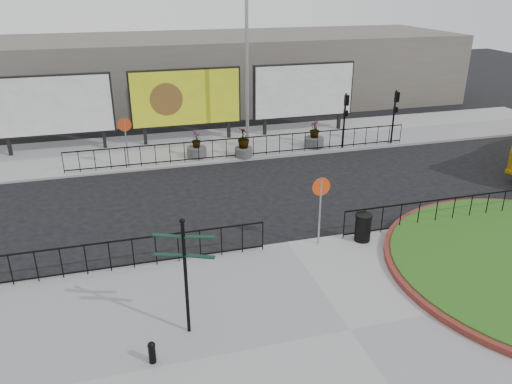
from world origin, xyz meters
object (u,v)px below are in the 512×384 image
object	(u,v)px
lamp_post	(247,60)
planter_a	(197,149)
bollard	(152,351)
litter_bin	(363,227)
planter_c	(314,138)
planter_b	(244,145)
billboard_mid	(186,98)
fingerpost_sign	(185,266)

from	to	relation	value
lamp_post	planter_a	distance (m)	5.30
lamp_post	bollard	world-z (taller)	lamp_post
bollard	lamp_post	bearing A→B (deg)	67.26
planter_a	litter_bin	bearing A→B (deg)	-68.94
planter_a	planter_c	bearing A→B (deg)	-0.84
bollard	planter_b	world-z (taller)	planter_b
bollard	planter_c	world-z (taller)	planter_c
bollard	planter_a	world-z (taller)	planter_a
billboard_mid	lamp_post	world-z (taller)	lamp_post
lamp_post	litter_bin	xyz separation A→B (m)	(1.08, -11.60, -4.20)
litter_bin	planter_c	size ratio (longest dim) A/B	0.65
bollard	billboard_mid	bearing A→B (deg)	78.50
litter_bin	planter_c	bearing A→B (deg)	77.00
litter_bin	planter_a	world-z (taller)	planter_a
planter_b	fingerpost_sign	bearing A→B (deg)	-110.44
lamp_post	litter_bin	size ratio (longest dim) A/B	9.26
fingerpost_sign	planter_c	world-z (taller)	fingerpost_sign
planter_c	bollard	bearing A→B (deg)	-124.54
lamp_post	billboard_mid	bearing A→B (deg)	146.75
planter_b	bollard	bearing A→B (deg)	-112.81
planter_a	planter_c	xyz separation A→B (m)	(6.52, -0.10, 0.07)
planter_b	planter_c	distance (m)	4.19
bollard	planter_a	distance (m)	15.25
litter_bin	planter_c	distance (m)	10.80
fingerpost_sign	planter_a	xyz separation A→B (m)	(2.59, 13.89, -1.54)
lamp_post	bollard	xyz separation A→B (m)	(-6.62, -15.80, -4.38)
billboard_mid	fingerpost_sign	world-z (taller)	billboard_mid
billboard_mid	lamp_post	xyz separation A→B (m)	(3.01, -1.97, 2.23)
planter_c	lamp_post	bearing A→B (deg)	162.94
planter_b	litter_bin	bearing A→B (deg)	-80.18
planter_a	lamp_post	bearing A→B (deg)	18.08
bollard	litter_bin	xyz separation A→B (m)	(7.70, 4.20, 0.18)
planter_a	bollard	bearing A→B (deg)	-103.71
billboard_mid	planter_c	bearing A→B (deg)	-25.07
planter_a	planter_b	size ratio (longest dim) A/B	0.88
litter_bin	billboard_mid	bearing A→B (deg)	106.77
billboard_mid	planter_a	world-z (taller)	billboard_mid
bollard	planter_c	size ratio (longest dim) A/B	0.39
lamp_post	fingerpost_sign	xyz separation A→B (m)	(-5.60, -14.87, -2.72)
billboard_mid	planter_a	size ratio (longest dim) A/B	4.48
planter_c	fingerpost_sign	bearing A→B (deg)	-123.43
fingerpost_sign	litter_bin	distance (m)	7.58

